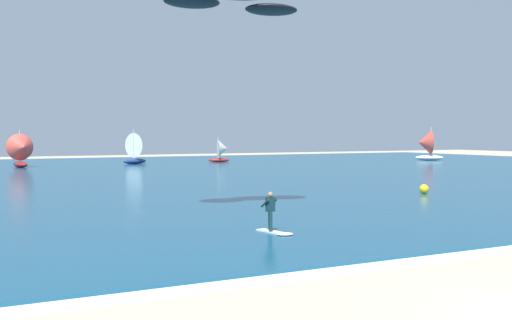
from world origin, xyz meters
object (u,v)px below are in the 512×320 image
kitesurfer (273,218)px  sailboat_heeled_over (426,145)px  sailboat_outermost (138,148)px  kite (233,1)px  marker_buoy (424,189)px  sailboat_leading (222,151)px  sailboat_mid_left (22,150)px

kitesurfer → sailboat_heeled_over: bearing=42.3°
kitesurfer → sailboat_outermost: 60.03m
kitesurfer → kite: kite is taller
sailboat_heeled_over → marker_buoy: (-37.27, -39.91, -2.07)m
kite → sailboat_outermost: 54.19m
sailboat_heeled_over → marker_buoy: sailboat_heeled_over is taller
sailboat_heeled_over → sailboat_outermost: bearing=167.5°
sailboat_heeled_over → sailboat_leading: 32.03m
sailboat_heeled_over → sailboat_mid_left: size_ratio=1.12×
sailboat_mid_left → marker_buoy: size_ratio=7.29×
kite → sailboat_heeled_over: kite is taller
sailboat_heeled_over → sailboat_mid_left: (-58.33, 6.92, -0.26)m
sailboat_leading → sailboat_outermost: size_ratio=0.78×
kitesurfer → sailboat_outermost: size_ratio=0.42×
kite → sailboat_heeled_over: 68.87m
kite → sailboat_leading: bearing=66.7°
sailboat_mid_left → sailboat_leading: bearing=4.3°
sailboat_outermost → marker_buoy: size_ratio=7.48×
kitesurfer → sailboat_heeled_over: (54.27, 49.43, 1.78)m
sailboat_heeled_over → sailboat_outermost: 44.17m
kitesurfer → sailboat_leading: size_ratio=0.55×
kite → sailboat_heeled_over: size_ratio=1.40×
sailboat_heeled_over → sailboat_outermost: (-43.13, 9.54, -0.21)m
kite → sailboat_mid_left: 50.96m
sailboat_heeled_over → sailboat_mid_left: sailboat_heeled_over is taller
sailboat_leading → sailboat_mid_left: size_ratio=0.80×
sailboat_heeled_over → kite: bearing=-141.0°
sailboat_heeled_over → sailboat_leading: (-30.74, 8.99, -0.70)m
sailboat_leading → sailboat_mid_left: bearing=-175.7°
kitesurfer → sailboat_leading: 62.99m
kitesurfer → kite: 12.14m
sailboat_leading → kitesurfer: bearing=-111.9°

